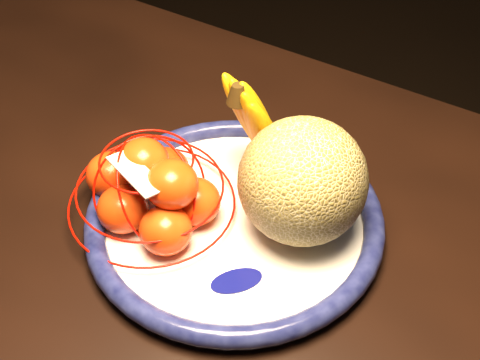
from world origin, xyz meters
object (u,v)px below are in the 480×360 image
Objects in this scene: fruit_bowl at (234,220)px; mandarin_bag at (153,190)px; banana_bunch at (259,123)px; dining_table at (95,260)px; cantaloupe at (303,181)px.

fruit_bowl is 1.39× the size of mandarin_bag.
fruit_bowl is at bearing -47.98° from banana_bunch.
fruit_bowl reaches higher than dining_table.
cantaloupe is at bearing 32.63° from fruit_bowl.
banana_bunch is (-0.03, 0.08, 0.08)m from fruit_bowl.
dining_table is 0.20m from fruit_bowl.
dining_table is 6.32× the size of mandarin_bag.
banana_bunch is at bearing 109.42° from fruit_bowl.
fruit_bowl is 2.44× the size of cantaloupe.
cantaloupe reaches higher than mandarin_bag.
mandarin_bag is (-0.14, -0.09, -0.03)m from cantaloupe.
dining_table is at bearing -143.67° from mandarin_bag.
fruit_bowl is 0.10m from cantaloupe.
dining_table is 11.11× the size of cantaloupe.
cantaloupe is (0.06, 0.04, 0.07)m from fruit_bowl.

